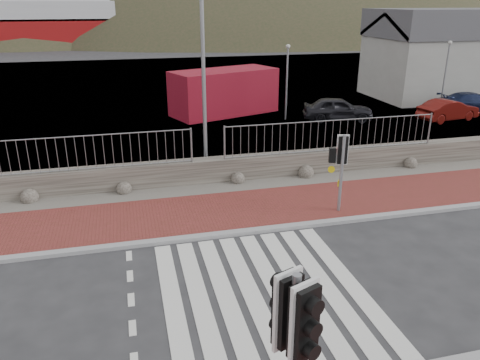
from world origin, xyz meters
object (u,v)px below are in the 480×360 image
object	(u,v)px
car_c	(472,102)
shipping_container	(224,92)
traffic_signal_far	(342,157)
streetlight	(207,52)
car_b	(448,110)
car_a	(338,109)
traffic_signal_near	(294,332)

from	to	relation	value
car_c	shipping_container	bearing A→B (deg)	80.25
traffic_signal_far	streetlight	size ratio (longest dim) A/B	0.31
traffic_signal_far	car_b	xyz separation A→B (m)	(11.24, 9.85, -1.26)
car_a	car_b	distance (m)	6.18
car_a	car_b	world-z (taller)	car_a
traffic_signal_near	car_b	bearing A→B (deg)	26.17
traffic_signal_near	traffic_signal_far	bearing A→B (deg)	38.30
traffic_signal_far	shipping_container	size ratio (longest dim) A/B	0.42
shipping_container	car_a	size ratio (longest dim) A/B	1.60
traffic_signal_far	car_c	bearing A→B (deg)	-127.00
traffic_signal_far	streetlight	distance (m)	6.16
streetlight	car_b	size ratio (longest dim) A/B	2.28
streetlight	shipping_container	xyz separation A→B (m)	(2.75, 10.13, -3.32)
shipping_container	car_a	xyz separation A→B (m)	(5.79, -3.24, -0.63)
traffic_signal_near	streetlight	size ratio (longest dim) A/B	0.38
traffic_signal_near	car_b	world-z (taller)	traffic_signal_near
shipping_container	car_c	bearing A→B (deg)	-32.53
traffic_signal_far	car_a	size ratio (longest dim) A/B	0.67
streetlight	car_b	xyz separation A→B (m)	(14.55, 5.44, -4.01)
car_b	car_c	xyz separation A→B (m)	(2.76, 1.50, -0.01)
streetlight	car_a	bearing A→B (deg)	40.67
traffic_signal_far	car_a	world-z (taller)	traffic_signal_far
shipping_container	car_b	distance (m)	12.72
car_b	shipping_container	bearing A→B (deg)	57.72
car_b	car_c	size ratio (longest dim) A/B	0.89
traffic_signal_far	car_b	size ratio (longest dim) A/B	0.71
traffic_signal_far	shipping_container	xyz separation A→B (m)	(-0.56, 14.54, -0.57)
car_a	shipping_container	bearing A→B (deg)	75.72
traffic_signal_far	car_a	distance (m)	12.50
car_a	car_c	size ratio (longest dim) A/B	0.95
car_a	car_c	xyz separation A→B (m)	(8.77, 0.05, -0.07)
streetlight	shipping_container	world-z (taller)	streetlight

